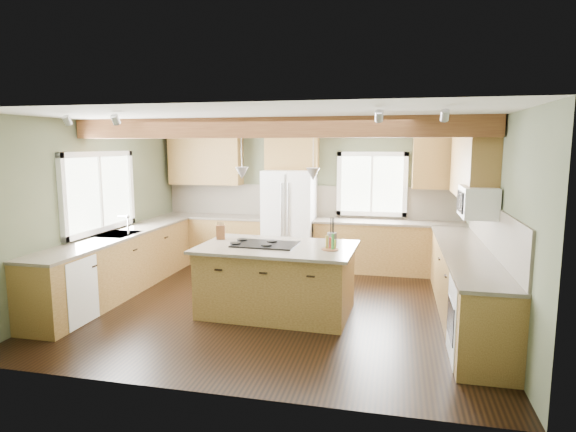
# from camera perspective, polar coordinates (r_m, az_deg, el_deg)

# --- Properties ---
(floor) EXTENTS (5.60, 5.60, 0.00)m
(floor) POSITION_cam_1_polar(r_m,az_deg,el_deg) (6.92, -1.23, -10.57)
(floor) COLOR black
(floor) RESTS_ON ground
(ceiling) EXTENTS (5.60, 5.60, 0.00)m
(ceiling) POSITION_cam_1_polar(r_m,az_deg,el_deg) (6.55, -1.30, 11.48)
(ceiling) COLOR silver
(ceiling) RESTS_ON wall_back
(wall_back) EXTENTS (5.60, 0.00, 5.60)m
(wall_back) POSITION_cam_1_polar(r_m,az_deg,el_deg) (9.04, 2.56, 2.37)
(wall_back) COLOR #4B543B
(wall_back) RESTS_ON ground
(wall_left) EXTENTS (0.00, 5.00, 5.00)m
(wall_left) POSITION_cam_1_polar(r_m,az_deg,el_deg) (7.77, -21.73, 0.79)
(wall_left) COLOR #4B543B
(wall_left) RESTS_ON ground
(wall_right) EXTENTS (0.00, 5.00, 5.00)m
(wall_right) POSITION_cam_1_polar(r_m,az_deg,el_deg) (6.53, 23.32, -0.63)
(wall_right) COLOR #4B543B
(wall_right) RESTS_ON ground
(ceiling_beam) EXTENTS (5.55, 0.26, 0.26)m
(ceiling_beam) POSITION_cam_1_polar(r_m,az_deg,el_deg) (6.30, -1.86, 10.42)
(ceiling_beam) COLOR #5A2D19
(ceiling_beam) RESTS_ON ceiling
(soffit_trim) EXTENTS (5.55, 0.20, 0.10)m
(soffit_trim) POSITION_cam_1_polar(r_m,az_deg,el_deg) (8.89, 2.50, 10.27)
(soffit_trim) COLOR #5A2D19
(soffit_trim) RESTS_ON ceiling
(backsplash_back) EXTENTS (5.58, 0.03, 0.58)m
(backsplash_back) POSITION_cam_1_polar(r_m,az_deg,el_deg) (9.03, 2.54, 1.79)
(backsplash_back) COLOR brown
(backsplash_back) RESTS_ON wall_back
(backsplash_right) EXTENTS (0.03, 3.70, 0.58)m
(backsplash_right) POSITION_cam_1_polar(r_m,az_deg,el_deg) (6.59, 23.06, -1.33)
(backsplash_right) COLOR brown
(backsplash_right) RESTS_ON wall_right
(base_cab_back_left) EXTENTS (2.02, 0.60, 0.88)m
(base_cab_back_left) POSITION_cam_1_polar(r_m,az_deg,el_deg) (9.36, -8.66, -2.83)
(base_cab_back_left) COLOR brown
(base_cab_back_left) RESTS_ON floor
(counter_back_left) EXTENTS (2.06, 0.64, 0.04)m
(counter_back_left) POSITION_cam_1_polar(r_m,az_deg,el_deg) (9.29, -8.72, -0.04)
(counter_back_left) COLOR #4B4237
(counter_back_left) RESTS_ON base_cab_back_left
(base_cab_back_right) EXTENTS (2.62, 0.60, 0.88)m
(base_cab_back_right) POSITION_cam_1_polar(r_m,az_deg,el_deg) (8.74, 11.86, -3.72)
(base_cab_back_right) COLOR brown
(base_cab_back_right) RESTS_ON floor
(counter_back_right) EXTENTS (2.66, 0.64, 0.04)m
(counter_back_right) POSITION_cam_1_polar(r_m,az_deg,el_deg) (8.65, 11.95, -0.74)
(counter_back_right) COLOR #4B4237
(counter_back_right) RESTS_ON base_cab_back_right
(base_cab_left) EXTENTS (0.60, 3.70, 0.88)m
(base_cab_left) POSITION_cam_1_polar(r_m,az_deg,el_deg) (7.80, -19.36, -5.48)
(base_cab_left) COLOR brown
(base_cab_left) RESTS_ON floor
(counter_left) EXTENTS (0.64, 3.74, 0.04)m
(counter_left) POSITION_cam_1_polar(r_m,az_deg,el_deg) (7.71, -19.52, -2.16)
(counter_left) COLOR #4B4237
(counter_left) RESTS_ON base_cab_left
(base_cab_right) EXTENTS (0.60, 3.70, 0.88)m
(base_cab_right) POSITION_cam_1_polar(r_m,az_deg,el_deg) (6.71, 20.27, -7.76)
(base_cab_right) COLOR brown
(base_cab_right) RESTS_ON floor
(counter_right) EXTENTS (0.64, 3.74, 0.04)m
(counter_right) POSITION_cam_1_polar(r_m,az_deg,el_deg) (6.60, 20.47, -3.92)
(counter_right) COLOR #4B4237
(counter_right) RESTS_ON base_cab_right
(upper_cab_back_left) EXTENTS (1.40, 0.35, 0.90)m
(upper_cab_back_left) POSITION_cam_1_polar(r_m,az_deg,el_deg) (9.38, -9.73, 6.46)
(upper_cab_back_left) COLOR brown
(upper_cab_back_left) RESTS_ON wall_back
(upper_cab_over_fridge) EXTENTS (0.96, 0.35, 0.70)m
(upper_cab_over_fridge) POSITION_cam_1_polar(r_m,az_deg,el_deg) (8.88, 0.48, 7.77)
(upper_cab_over_fridge) COLOR brown
(upper_cab_over_fridge) RESTS_ON wall_back
(upper_cab_right) EXTENTS (0.35, 2.20, 0.90)m
(upper_cab_right) POSITION_cam_1_polar(r_m,az_deg,el_deg) (7.33, 20.99, 5.52)
(upper_cab_right) COLOR brown
(upper_cab_right) RESTS_ON wall_right
(upper_cab_back_corner) EXTENTS (0.90, 0.35, 0.90)m
(upper_cab_back_corner) POSITION_cam_1_polar(r_m,az_deg,el_deg) (8.71, 17.54, 6.05)
(upper_cab_back_corner) COLOR brown
(upper_cab_back_corner) RESTS_ON wall_back
(window_left) EXTENTS (0.04, 1.60, 1.05)m
(window_left) POSITION_cam_1_polar(r_m,az_deg,el_deg) (7.77, -21.51, 2.67)
(window_left) COLOR white
(window_left) RESTS_ON wall_left
(window_back) EXTENTS (1.10, 0.04, 1.00)m
(window_back) POSITION_cam_1_polar(r_m,az_deg,el_deg) (8.87, 9.90, 3.76)
(window_back) COLOR white
(window_back) RESTS_ON wall_back
(sink) EXTENTS (0.50, 0.65, 0.03)m
(sink) POSITION_cam_1_polar(r_m,az_deg,el_deg) (7.71, -19.52, -2.12)
(sink) COLOR #262628
(sink) RESTS_ON counter_left
(faucet) EXTENTS (0.02, 0.02, 0.28)m
(faucet) POSITION_cam_1_polar(r_m,az_deg,el_deg) (7.59, -18.43, -1.12)
(faucet) COLOR #B2B2B7
(faucet) RESTS_ON sink
(dishwasher) EXTENTS (0.60, 0.60, 0.84)m
(dishwasher) POSITION_cam_1_polar(r_m,az_deg,el_deg) (6.77, -25.15, -7.99)
(dishwasher) COLOR white
(dishwasher) RESTS_ON floor
(oven) EXTENTS (0.60, 0.72, 0.84)m
(oven) POSITION_cam_1_polar(r_m,az_deg,el_deg) (5.49, 21.93, -11.57)
(oven) COLOR white
(oven) RESTS_ON floor
(microwave) EXTENTS (0.40, 0.70, 0.38)m
(microwave) POSITION_cam_1_polar(r_m,az_deg,el_deg) (6.41, 21.59, 1.57)
(microwave) COLOR white
(microwave) RESTS_ON wall_right
(pendant_left) EXTENTS (0.18, 0.18, 0.16)m
(pendant_left) POSITION_cam_1_polar(r_m,az_deg,el_deg) (6.45, -5.50, 5.09)
(pendant_left) COLOR #B2B2B7
(pendant_left) RESTS_ON ceiling
(pendant_right) EXTENTS (0.18, 0.18, 0.16)m
(pendant_right) POSITION_cam_1_polar(r_m,az_deg,el_deg) (6.18, 2.98, 4.98)
(pendant_right) COLOR #B2B2B7
(pendant_right) RESTS_ON ceiling
(refrigerator) EXTENTS (0.90, 0.74, 1.80)m
(refrigerator) POSITION_cam_1_polar(r_m,az_deg,el_deg) (8.78, 0.18, -0.43)
(refrigerator) COLOR white
(refrigerator) RESTS_ON floor
(island) EXTENTS (1.98, 1.26, 0.88)m
(island) POSITION_cam_1_polar(r_m,az_deg,el_deg) (6.54, -1.30, -7.65)
(island) COLOR brown
(island) RESTS_ON floor
(island_top) EXTENTS (2.11, 1.39, 0.04)m
(island_top) POSITION_cam_1_polar(r_m,az_deg,el_deg) (6.43, -1.32, -3.71)
(island_top) COLOR #4B4237
(island_top) RESTS_ON island
(cooktop) EXTENTS (0.86, 0.59, 0.02)m
(cooktop) POSITION_cam_1_polar(r_m,az_deg,el_deg) (6.47, -2.69, -3.37)
(cooktop) COLOR black
(cooktop) RESTS_ON island_top
(knife_block) EXTENTS (0.14, 0.12, 0.20)m
(knife_block) POSITION_cam_1_polar(r_m,az_deg,el_deg) (6.91, -7.98, -1.91)
(knife_block) COLOR brown
(knife_block) RESTS_ON island_top
(utensil_crock) EXTENTS (0.13, 0.13, 0.17)m
(utensil_crock) POSITION_cam_1_polar(r_m,az_deg,el_deg) (6.46, 5.24, -2.73)
(utensil_crock) COLOR #403733
(utensil_crock) RESTS_ON island_top
(bottle_tray) EXTENTS (0.28, 0.28, 0.20)m
(bottle_tray) POSITION_cam_1_polar(r_m,az_deg,el_deg) (6.18, 5.02, -3.09)
(bottle_tray) COLOR brown
(bottle_tray) RESTS_ON island_top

